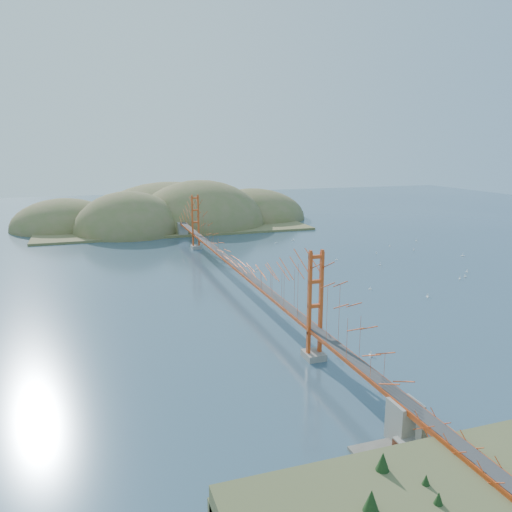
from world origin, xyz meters
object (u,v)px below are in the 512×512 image
object	(u,v)px
bridge	(234,242)
sailboat_2	(465,276)
fort	(423,446)
sailboat_0	(428,296)
sailboat_1	(337,259)

from	to	relation	value
bridge	sailboat_2	size ratio (longest dim) A/B	146.03
fort	sailboat_0	distance (m)	40.64
bridge	sailboat_1	distance (m)	26.84
sailboat_0	sailboat_2	size ratio (longest dim) A/B	1.01
sailboat_2	sailboat_0	bearing A→B (deg)	-150.64
bridge	sailboat_1	bearing A→B (deg)	23.37
sailboat_0	bridge	bearing A→B (deg)	147.92
bridge	sailboat_1	world-z (taller)	bridge
sailboat_0	sailboat_2	bearing A→B (deg)	29.36
sailboat_1	sailboat_2	world-z (taller)	sailboat_2
sailboat_0	sailboat_1	xyz separation A→B (m)	(-1.40, 26.10, -0.01)
bridge	sailboat_0	world-z (taller)	bridge
sailboat_1	sailboat_2	xyz separation A→B (m)	(14.64, -18.65, 0.01)
bridge	fort	bearing A→B (deg)	-89.52
sailboat_0	fort	bearing A→B (deg)	-127.64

